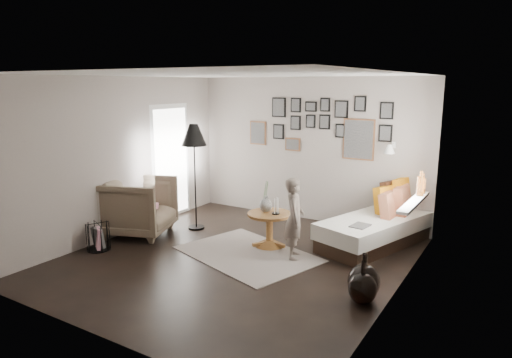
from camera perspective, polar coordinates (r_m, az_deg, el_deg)
The scene contains 23 objects.
ground at distance 6.67m, azimuth -2.64°, elevation -10.00°, with size 4.80×4.80×0.00m, color black.
wall_back at distance 8.37m, azimuth 6.50°, elevation 3.65°, with size 4.50×4.50×0.00m, color gray.
wall_front at distance 4.57m, azimuth -19.87°, elevation -3.85°, with size 4.50×4.50×0.00m, color gray.
wall_left at distance 7.78m, azimuth -16.64°, elevation 2.61°, with size 4.80×4.80×0.00m, color gray.
wall_right at distance 5.40m, azimuth 17.45°, elevation -1.34°, with size 4.80×4.80×0.00m, color gray.
ceiling at distance 6.19m, azimuth -2.87°, elevation 12.93°, with size 4.80×4.80×0.00m, color white.
door_left at distance 8.64m, azimuth -10.59°, elevation 2.10°, with size 0.00×2.14×2.14m.
window_right at distance 6.78m, azimuth 19.43°, elevation -2.06°, with size 0.15×1.32×1.30m.
gallery_wall at distance 8.19m, azimuth 8.35°, elevation 6.55°, with size 2.74×0.03×1.08m.
wall_sconce at distance 7.58m, azimuth 16.36°, elevation 3.64°, with size 0.18×0.36×0.16m.
rug at distance 6.85m, azimuth -1.06°, elevation -9.35°, with size 1.97×1.38×0.01m, color silver.
pedestal_table at distance 7.10m, azimuth 1.69°, elevation -6.50°, with size 0.68×0.68×0.54m.
vase at distance 7.03m, azimuth 1.23°, elevation -2.97°, with size 0.19×0.19×0.49m.
candles at distance 6.93m, azimuth 2.50°, elevation -3.42°, with size 0.12×0.12×0.25m.
daybed at distance 7.43m, azimuth 14.84°, elevation -5.54°, with size 1.43×2.16×0.99m.
magazine_on_daybed at distance 6.81m, azimuth 12.90°, elevation -5.71°, with size 0.22×0.30×0.02m, color black.
armchair at distance 7.84m, azimuth -14.43°, elevation -3.35°, with size 1.02×1.05×0.95m, color brown.
armchair_cushion at distance 7.87m, azimuth -14.17°, elevation -3.25°, with size 0.43×0.43×0.11m, color silver.
floor_lamp at distance 7.76m, azimuth -7.77°, elevation 4.99°, with size 0.43×0.43×1.82m.
magazine_basket at distance 7.37m, azimuth -19.14°, elevation -6.82°, with size 0.44×0.44×0.42m.
demijohn_large at distance 5.59m, azimuth 13.31°, elevation -12.37°, with size 0.38×0.38×0.56m.
demijohn_small at distance 5.49m, azimuth 13.18°, elevation -13.12°, with size 0.33×0.33×0.51m.
child at distance 6.56m, azimuth 4.82°, elevation -4.94°, with size 0.43×0.28×1.19m, color #6E6057.
Camera 1 is at (3.48, -5.13, 2.48)m, focal length 32.00 mm.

